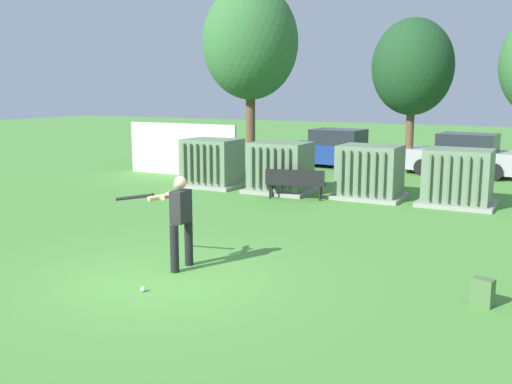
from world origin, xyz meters
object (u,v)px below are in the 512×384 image
transformer_mid_east (370,173)px  batter (178,217)px  transformer_east (458,178)px  parked_car_left_of_center (464,156)px  parked_car_leftmost (336,149)px  sports_ball (143,289)px  transformer_west (212,163)px  backpack (483,292)px  park_bench (295,182)px  transformer_mid_west (280,168)px

transformer_mid_east → batter: batter is taller
transformer_east → parked_car_left_of_center: same height
transformer_east → parked_car_leftmost: 8.72m
batter → sports_ball: size_ratio=19.33×
transformer_west → parked_car_left_of_center: size_ratio=0.49×
parked_car_leftmost → parked_car_left_of_center: 5.24m
backpack → parked_car_leftmost: 16.26m
park_bench → backpack: size_ratio=4.19×
park_bench → transformer_mid_west: bearing=135.4°
transformer_west → parked_car_leftmost: bearing=73.3°
transformer_mid_east → backpack: transformer_mid_east is taller
transformer_west → park_bench: (3.52, -0.91, -0.25)m
transformer_east → parked_car_left_of_center: (-0.75, 6.31, -0.04)m
transformer_east → backpack: transformer_east is taller
batter → parked_car_leftmost: batter is taller
park_bench → transformer_east: bearing=16.2°
park_bench → parked_car_left_of_center: (3.74, 7.61, 0.22)m
transformer_west → batter: size_ratio=1.21×
transformer_east → batter: 9.33m
parked_car_left_of_center → batter: bearing=-100.8°
transformer_mid_west → parked_car_left_of_center: same height
batter → parked_car_left_of_center: size_ratio=0.40×
sports_ball → backpack: size_ratio=0.20×
transformer_east → transformer_mid_west: bearing=-175.9°
transformer_west → batter: batter is taller
batter → parked_car_left_of_center: batter is taller
transformer_mid_west → parked_car_leftmost: size_ratio=0.49×
park_bench → parked_car_left_of_center: size_ratio=0.43×
transformer_west → transformer_mid_east: same height
batter → transformer_west: bearing=118.2°
transformer_west → sports_ball: size_ratio=23.33×
park_bench → batter: bearing=-83.0°
transformer_west → transformer_mid_east: bearing=3.6°
transformer_east → batter: bearing=-112.7°
parked_car_leftmost → transformer_mid_east: bearing=-61.8°
transformer_west → sports_ball: transformer_west is taller
transformer_east → parked_car_leftmost: same height
transformer_mid_east → batter: 8.62m
transformer_west → transformer_mid_west: size_ratio=1.00×
transformer_mid_east → parked_car_leftmost: size_ratio=0.49×
transformer_mid_east → transformer_mid_west: bearing=-173.3°
transformer_east → backpack: size_ratio=4.77×
transformer_west → transformer_mid_west: 2.59m
park_bench → sports_ball: (1.10, -8.65, -0.49)m
transformer_mid_east → parked_car_left_of_center: (1.81, 6.36, -0.04)m
transformer_mid_east → sports_ball: size_ratio=23.33×
park_bench → parked_car_left_of_center: 8.48m
transformer_mid_west → batter: 8.42m
parked_car_leftmost → sports_ball: bearing=-80.9°
transformer_mid_east → park_bench: transformer_mid_east is taller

